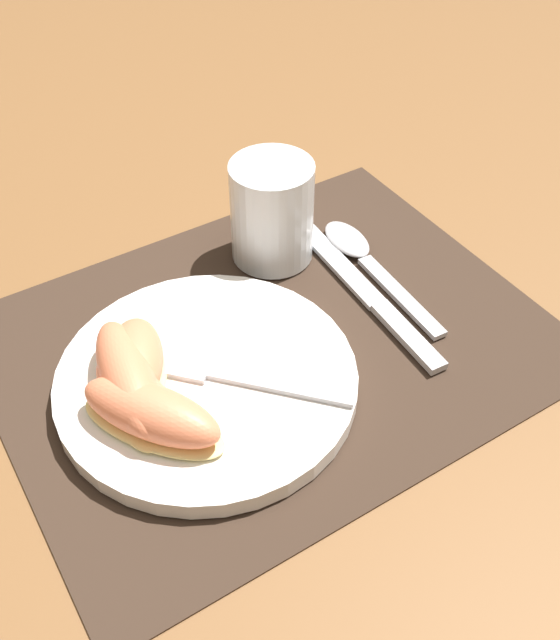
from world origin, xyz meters
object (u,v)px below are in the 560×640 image
object	(u,v)px
spoon	(360,253)
citrus_wedge_0	(134,364)
juice_glass	(272,217)
citrus_wedge_2	(137,397)
knife	(368,295)
fork	(218,373)
citrus_wedge_1	(128,379)
citrus_wedge_3	(152,414)
plate	(207,381)

from	to	relation	value
spoon	citrus_wedge_0	distance (m)	0.26
juice_glass	citrus_wedge_2	size ratio (longest dim) A/B	0.94
juice_glass	knife	xyz separation A→B (m)	(0.04, -0.10, -0.04)
fork	citrus_wedge_1	xyz separation A→B (m)	(-0.07, 0.02, 0.02)
juice_glass	fork	size ratio (longest dim) A/B	0.65
fork	citrus_wedge_0	size ratio (longest dim) A/B	1.44
citrus_wedge_1	citrus_wedge_2	xyz separation A→B (m)	(-0.00, -0.02, -0.00)
spoon	citrus_wedge_3	size ratio (longest dim) A/B	1.49
juice_glass	citrus_wedge_2	xyz separation A→B (m)	(-0.19, -0.12, -0.01)
plate	citrus_wedge_1	bearing A→B (deg)	168.23
citrus_wedge_0	citrus_wedge_2	xyz separation A→B (m)	(-0.01, -0.03, -0.00)
plate	juice_glass	distance (m)	0.18
fork	citrus_wedge_1	bearing A→B (deg)	164.56
fork	citrus_wedge_2	distance (m)	0.07
spoon	fork	distance (m)	0.21
spoon	citrus_wedge_1	world-z (taller)	citrus_wedge_1
knife	fork	xyz separation A→B (m)	(-0.17, -0.02, 0.02)
citrus_wedge_1	citrus_wedge_2	world-z (taller)	citrus_wedge_1
juice_glass	citrus_wedge_1	xyz separation A→B (m)	(-0.19, -0.11, -0.01)
plate	juice_glass	bearing A→B (deg)	41.23
citrus_wedge_0	juice_glass	bearing A→B (deg)	26.66
knife	fork	size ratio (longest dim) A/B	1.47
knife	plate	bearing A→B (deg)	-174.22
plate	citrus_wedge_3	size ratio (longest dim) A/B	1.97
citrus_wedge_0	citrus_wedge_1	bearing A→B (deg)	-127.96
citrus_wedge_1	citrus_wedge_2	size ratio (longest dim) A/B	1.25
plate	citrus_wedge_1	xyz separation A→B (m)	(-0.06, 0.01, 0.03)
plate	knife	distance (m)	0.18
knife	spoon	distance (m)	0.06
juice_glass	spoon	bearing A→B (deg)	-36.04
plate	citrus_wedge_2	xyz separation A→B (m)	(-0.06, -0.00, 0.02)
fork	citrus_wedge_3	xyz separation A→B (m)	(-0.07, -0.02, 0.01)
plate	fork	xyz separation A→B (m)	(0.01, -0.01, 0.01)
spoon	juice_glass	bearing A→B (deg)	143.96
citrus_wedge_0	citrus_wedge_2	world-z (taller)	citrus_wedge_0
fork	citrus_wedge_2	bearing A→B (deg)	178.82
spoon	citrus_wedge_3	bearing A→B (deg)	-160.14
juice_glass	knife	distance (m)	0.12
citrus_wedge_2	citrus_wedge_3	world-z (taller)	citrus_wedge_3
juice_glass	spoon	size ratio (longest dim) A/B	0.54
spoon	citrus_wedge_3	xyz separation A→B (m)	(-0.26, -0.09, 0.03)
spoon	citrus_wedge_0	xyz separation A→B (m)	(-0.25, -0.04, 0.03)
knife	citrus_wedge_3	distance (m)	0.24
fork	knife	bearing A→B (deg)	8.11
fork	citrus_wedge_3	bearing A→B (deg)	-162.52
citrus_wedge_2	juice_glass	bearing A→B (deg)	32.19
knife	citrus_wedge_0	world-z (taller)	citrus_wedge_0
spoon	citrus_wedge_2	distance (m)	0.27
plate	spoon	world-z (taller)	plate
juice_glass	citrus_wedge_0	distance (m)	0.21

